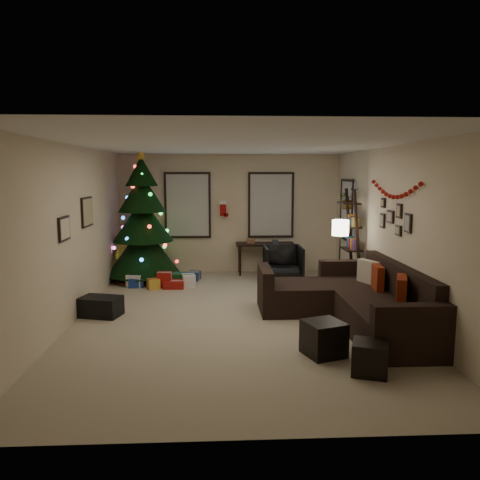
# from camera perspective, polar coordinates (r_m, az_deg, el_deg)

# --- Properties ---
(floor) EXTENTS (7.00, 7.00, 0.00)m
(floor) POSITION_cam_1_polar(r_m,az_deg,el_deg) (7.56, -0.54, -9.31)
(floor) COLOR tan
(floor) RESTS_ON ground
(ceiling) EXTENTS (7.00, 7.00, 0.00)m
(ceiling) POSITION_cam_1_polar(r_m,az_deg,el_deg) (7.23, -0.57, 11.57)
(ceiling) COLOR white
(ceiling) RESTS_ON floor
(wall_back) EXTENTS (5.00, 0.00, 5.00)m
(wall_back) POSITION_cam_1_polar(r_m,az_deg,el_deg) (10.75, -1.30, 3.21)
(wall_back) COLOR beige
(wall_back) RESTS_ON floor
(wall_front) EXTENTS (5.00, 0.00, 5.00)m
(wall_front) POSITION_cam_1_polar(r_m,az_deg,el_deg) (3.83, 1.54, -5.61)
(wall_front) COLOR beige
(wall_front) RESTS_ON floor
(wall_left) EXTENTS (0.00, 7.00, 7.00)m
(wall_left) POSITION_cam_1_polar(r_m,az_deg,el_deg) (7.60, -19.75, 0.73)
(wall_left) COLOR beige
(wall_left) RESTS_ON floor
(wall_right) EXTENTS (0.00, 7.00, 7.00)m
(wall_right) POSITION_cam_1_polar(r_m,az_deg,el_deg) (7.78, 18.17, 0.96)
(wall_right) COLOR beige
(wall_right) RESTS_ON floor
(window_back_left) EXTENTS (1.05, 0.06, 1.50)m
(window_back_left) POSITION_cam_1_polar(r_m,az_deg,el_deg) (10.72, -6.39, 4.22)
(window_back_left) COLOR #728CB2
(window_back_left) RESTS_ON wall_back
(window_back_right) EXTENTS (1.05, 0.06, 1.50)m
(window_back_right) POSITION_cam_1_polar(r_m,az_deg,el_deg) (10.78, 3.78, 4.27)
(window_back_right) COLOR #728CB2
(window_back_right) RESTS_ON wall_back
(window_right_wall) EXTENTS (0.06, 0.90, 1.30)m
(window_right_wall) POSITION_cam_1_polar(r_m,az_deg,el_deg) (10.17, 12.93, 3.58)
(window_right_wall) COLOR #728CB2
(window_right_wall) RESTS_ON wall_right
(christmas_tree) EXTENTS (1.54, 1.54, 2.86)m
(christmas_tree) POSITION_cam_1_polar(r_m,az_deg,el_deg) (10.11, -11.74, 1.79)
(christmas_tree) COLOR black
(christmas_tree) RESTS_ON floor
(presents) EXTENTS (1.50, 1.01, 0.30)m
(presents) POSITION_cam_1_polar(r_m,az_deg,el_deg) (9.71, -9.35, -4.80)
(presents) COLOR #14591E
(presents) RESTS_ON floor
(sofa) EXTENTS (2.12, 3.05, 0.92)m
(sofa) POSITION_cam_1_polar(r_m,az_deg,el_deg) (7.44, 13.71, -7.38)
(sofa) COLOR black
(sofa) RESTS_ON floor
(pillow_red_a) EXTENTS (0.29, 0.49, 0.48)m
(pillow_red_a) POSITION_cam_1_polar(r_m,az_deg,el_deg) (6.76, 19.03, -6.22)
(pillow_red_a) COLOR maroon
(pillow_red_a) RESTS_ON sofa
(pillow_red_b) EXTENTS (0.16, 0.43, 0.42)m
(pillow_red_b) POSITION_cam_1_polar(r_m,az_deg,el_deg) (7.62, 16.41, -4.52)
(pillow_red_b) COLOR maroon
(pillow_red_b) RESTS_ON sofa
(pillow_cream) EXTENTS (0.28, 0.44, 0.43)m
(pillow_cream) POSITION_cam_1_polar(r_m,az_deg,el_deg) (8.04, 15.36, -3.91)
(pillow_cream) COLOR beige
(pillow_cream) RESTS_ON sofa
(ottoman_near) EXTENTS (0.58, 0.58, 0.43)m
(ottoman_near) POSITION_cam_1_polar(r_m,az_deg,el_deg) (6.08, 10.15, -11.70)
(ottoman_near) COLOR black
(ottoman_near) RESTS_ON floor
(ottoman_far) EXTENTS (0.50, 0.50, 0.37)m
(ottoman_far) POSITION_cam_1_polar(r_m,az_deg,el_deg) (5.67, 15.53, -13.66)
(ottoman_far) COLOR black
(ottoman_far) RESTS_ON floor
(desk) EXTENTS (1.31, 0.47, 0.71)m
(desk) POSITION_cam_1_polar(r_m,az_deg,el_deg) (10.61, 3.07, -0.81)
(desk) COLOR black
(desk) RESTS_ON floor
(desk_chair) EXTENTS (0.74, 0.69, 0.75)m
(desk_chair) POSITION_cam_1_polar(r_m,az_deg,el_deg) (10.06, 5.27, -2.76)
(desk_chair) COLOR black
(desk_chair) RESTS_ON floor
(bookshelf) EXTENTS (0.30, 0.58, 1.98)m
(bookshelf) POSITION_cam_1_polar(r_m,az_deg,el_deg) (9.19, 13.54, -0.29)
(bookshelf) COLOR black
(bookshelf) RESTS_ON floor
(potted_plant) EXTENTS (0.61, 0.57, 0.54)m
(potted_plant) POSITION_cam_1_polar(r_m,az_deg,el_deg) (9.51, 13.01, 5.31)
(potted_plant) COLOR #4C4C4C
(potted_plant) RESTS_ON bookshelf
(floor_lamp) EXTENTS (0.30, 0.30, 1.43)m
(floor_lamp) POSITION_cam_1_polar(r_m,az_deg,el_deg) (8.69, 12.11, 0.86)
(floor_lamp) COLOR black
(floor_lamp) RESTS_ON floor
(art_map) EXTENTS (0.04, 0.60, 0.50)m
(art_map) POSITION_cam_1_polar(r_m,az_deg,el_deg) (8.33, -18.13, 3.27)
(art_map) COLOR black
(art_map) RESTS_ON wall_left
(art_abstract) EXTENTS (0.04, 0.45, 0.35)m
(art_abstract) POSITION_cam_1_polar(r_m,az_deg,el_deg) (7.17, -20.63, 1.30)
(art_abstract) COLOR black
(art_abstract) RESTS_ON wall_left
(gallery) EXTENTS (0.03, 1.25, 0.54)m
(gallery) POSITION_cam_1_polar(r_m,az_deg,el_deg) (7.68, 18.30, 2.54)
(gallery) COLOR black
(gallery) RESTS_ON wall_right
(garland) EXTENTS (0.08, 1.90, 0.30)m
(garland) POSITION_cam_1_polar(r_m,az_deg,el_deg) (7.65, 18.22, 5.89)
(garland) COLOR #A5140C
(garland) RESTS_ON wall_right
(stocking_left) EXTENTS (0.20, 0.05, 0.36)m
(stocking_left) POSITION_cam_1_polar(r_m,az_deg,el_deg) (10.56, -2.04, 3.88)
(stocking_left) COLOR #990F0C
(stocking_left) RESTS_ON wall_back
(stocking_right) EXTENTS (0.20, 0.05, 0.36)m
(stocking_right) POSITION_cam_1_polar(r_m,az_deg,el_deg) (10.86, -0.32, 3.65)
(stocking_right) COLOR #990F0C
(stocking_right) RESTS_ON wall_back
(storage_bin) EXTENTS (0.71, 0.56, 0.31)m
(storage_bin) POSITION_cam_1_polar(r_m,az_deg,el_deg) (7.87, -16.61, -7.76)
(storage_bin) COLOR black
(storage_bin) RESTS_ON floor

